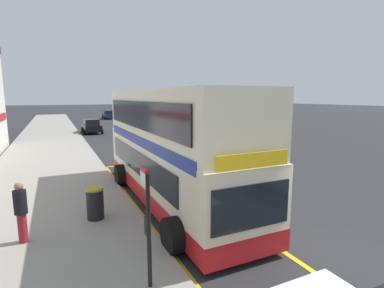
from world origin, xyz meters
The scene contains 9 objects.
ground_plane centered at (0.00, 32.00, 0.00)m, with size 260.00×260.00×0.00m, color #28282B.
pavement_near centered at (-7.00, 32.00, 0.07)m, with size 6.00×76.00×0.14m, color gray.
double_decker_bus centered at (-2.46, 6.31, 2.06)m, with size 3.22×10.70×4.40m.
bus_bay_markings centered at (-2.53, 6.19, 0.01)m, with size 2.94×14.27×0.01m.
bus_stop_sign centered at (-4.89, 1.29, 1.66)m, with size 0.09×0.51×2.56m.
parked_car_navy_far centered at (2.86, 52.32, 0.80)m, with size 2.09×4.20×1.62m.
parked_car_black_distant centered at (-2.64, 30.87, 0.80)m, with size 2.09×4.20×1.62m.
pedestrian_waiting_near_sign centered at (-7.51, 4.58, 1.08)m, with size 0.34×0.34×1.72m.
litter_bin centered at (-5.47, 5.39, 0.68)m, with size 0.58×0.58×1.07m.
Camera 1 is at (-6.52, -4.34, 4.16)m, focal length 27.38 mm.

